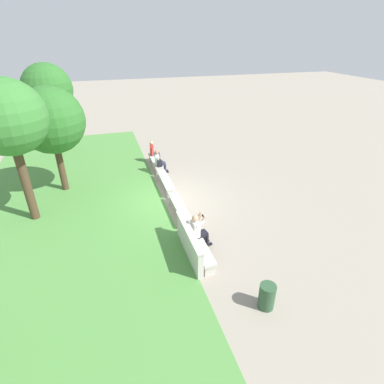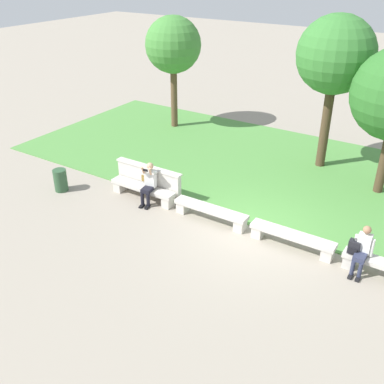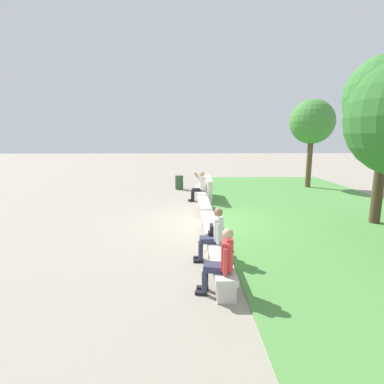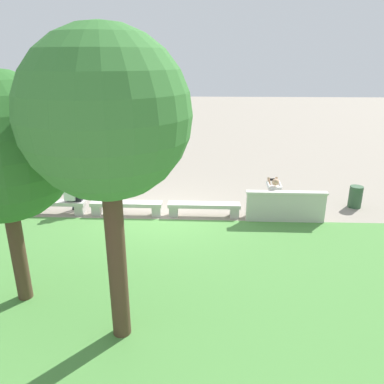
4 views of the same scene
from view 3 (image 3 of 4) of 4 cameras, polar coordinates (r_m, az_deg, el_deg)
name	(u,v)px [view 3 (image 3 of 4)]	position (r m, az deg, el deg)	size (l,w,h in m)	color
ground_plane	(207,223)	(10.07, 2.79, -5.91)	(80.00, 80.00, 0.00)	gray
grass_strip	(336,222)	(11.26, 25.72, -5.11)	(21.91, 8.00, 0.03)	#518E42
bench_main	(201,193)	(13.68, 1.66, -0.13)	(2.33, 0.40, 0.45)	beige
bench_near	(204,205)	(11.21, 2.34, -2.55)	(2.33, 0.40, 0.45)	beige
bench_mid	(210,225)	(8.77, 3.40, -6.32)	(2.33, 0.40, 0.45)	beige
bench_far	(220,261)	(6.41, 5.30, -12.93)	(2.33, 0.40, 0.45)	beige
backrest_wall_with_plaque	(208,188)	(13.66, 3.09, 0.73)	(2.47, 0.24, 1.01)	beige
person_photographer	(199,185)	(13.27, 1.42, 1.41)	(0.52, 0.77, 1.32)	black
person_distant	(213,233)	(6.96, 4.11, -7.79)	(0.48, 0.67, 1.26)	black
person_companion	(221,260)	(5.56, 5.61, -12.68)	(0.48, 0.72, 1.26)	black
backpack	(214,232)	(7.16, 4.17, -7.64)	(0.28, 0.24, 0.43)	black
tree_behind_wall	(312,122)	(17.87, 21.90, 12.20)	(2.38, 2.38, 4.81)	brown
trash_bin	(179,182)	(16.25, -2.45, 1.83)	(0.44, 0.44, 0.75)	#2D5133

